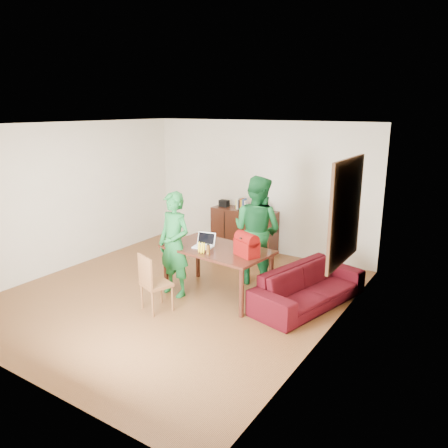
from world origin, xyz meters
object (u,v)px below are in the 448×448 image
Objects in this scene: table at (217,254)px; bottle at (208,249)px; laptop at (203,245)px; person_far at (257,230)px; sofa at (309,286)px; chair at (156,294)px; red_bag at (247,247)px; person_near at (174,244)px.

bottle is at bearing -74.24° from table.
laptop is at bearing 137.52° from bottle.
person_far is at bearing 76.75° from table.
table is at bearing 122.54° from sofa.
sofa is at bearing 58.12° from chair.
table is 0.39m from bottle.
red_bag is (0.78, 0.02, 0.10)m from laptop.
laptop is 0.79m from red_bag.
table is 1.51m from sofa.
person_near is (-0.59, -0.34, 0.15)m from table.
person_far is (0.86, 1.15, 0.09)m from person_near.
bottle is (-0.21, -1.15, -0.05)m from person_far.
person_far reaches higher than table.
table is at bearing 12.83° from laptop.
table is 0.95× the size of person_far.
table is at bearing 84.86° from chair.
chair reaches higher than table.
person_near reaches higher than red_bag.
laptop is (-0.21, -0.09, 0.14)m from table.
red_bag reaches higher than chair.
chair is 2.32m from sofa.
person_near is 0.90× the size of person_far.
bottle is (0.52, 0.62, 0.62)m from chair.
laptop is 1.77m from sofa.
bottle is at bearing 135.36° from sofa.
chair is 1.52m from red_bag.
sofa is (1.59, 0.55, -0.54)m from laptop.
table is 1.05× the size of person_near.
laptop is at bearing 94.29° from chair.
chair is (-0.46, -0.96, -0.43)m from table.
laptop reaches higher than bottle.
bottle reaches higher than table.
laptop reaches higher than sofa.
laptop is (0.38, 0.25, -0.01)m from person_near.
red_bag is at bearing 137.52° from sofa.
person_far is 5.52× the size of laptop.
red_bag is at bearing 61.11° from chair.
red_bag is at bearing 27.64° from bottle.
table is at bearing 76.16° from person_far.
laptop is 0.88× the size of red_bag.
red_bag reaches higher than bottle.
chair is 0.44× the size of sofa.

